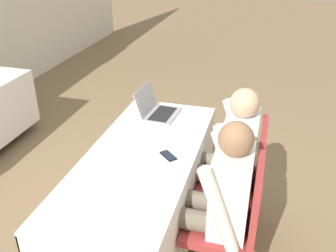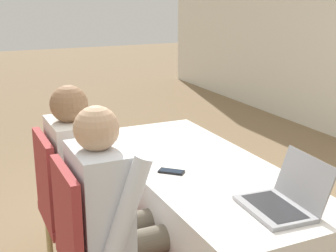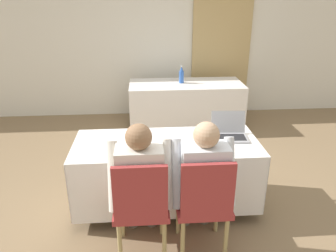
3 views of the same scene
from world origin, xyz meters
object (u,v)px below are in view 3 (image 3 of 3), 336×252
at_px(laptop, 229,133).
at_px(water_bottle, 181,75).
at_px(cell_phone, 171,151).
at_px(chair_near_left, 141,204).
at_px(person_checkered_shirt, 140,180).
at_px(person_white_shirt, 202,177).
at_px(chair_near_right, 204,201).

distance_m(laptop, water_bottle, 2.11).
relative_size(cell_phone, chair_near_left, 0.15).
height_order(laptop, chair_near_left, laptop).
distance_m(chair_near_left, person_checkered_shirt, 0.19).
bearing_deg(person_white_shirt, chair_near_left, 11.79).
distance_m(cell_phone, person_white_shirt, 0.45).
bearing_deg(chair_near_left, laptop, -139.56).
xyz_separation_m(cell_phone, person_checkered_shirt, (-0.28, -0.38, -0.05)).
height_order(laptop, chair_near_right, laptop).
bearing_deg(person_checkered_shirt, water_bottle, -103.17).
relative_size(cell_phone, chair_near_right, 0.15).
height_order(water_bottle, person_white_shirt, person_white_shirt).
xyz_separation_m(cell_phone, chair_near_left, (-0.28, -0.49, -0.21)).
xyz_separation_m(laptop, cell_phone, (-0.60, -0.26, -0.04)).
height_order(chair_near_right, person_checkered_shirt, person_checkered_shirt).
bearing_deg(chair_near_left, water_bottle, -102.71).
bearing_deg(laptop, person_checkered_shirt, -139.81).
xyz_separation_m(water_bottle, chair_near_left, (-0.64, -2.84, -0.33)).
distance_m(cell_phone, chair_near_right, 0.58).
height_order(cell_phone, water_bottle, water_bottle).
bearing_deg(water_bottle, chair_near_left, -102.71).
bearing_deg(person_checkered_shirt, person_white_shirt, -180.00).
xyz_separation_m(chair_near_left, person_checkered_shirt, (-0.00, 0.10, 0.16)).
xyz_separation_m(chair_near_right, person_checkered_shirt, (-0.50, 0.10, 0.16)).
height_order(water_bottle, person_checkered_shirt, person_checkered_shirt).
distance_m(water_bottle, person_checkered_shirt, 2.82).
relative_size(cell_phone, person_white_shirt, 0.12).
distance_m(laptop, chair_near_left, 1.18).
xyz_separation_m(water_bottle, person_checkered_shirt, (-0.64, -2.74, -0.17)).
bearing_deg(person_white_shirt, laptop, -120.48).
height_order(laptop, water_bottle, water_bottle).
relative_size(water_bottle, chair_near_right, 0.29).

